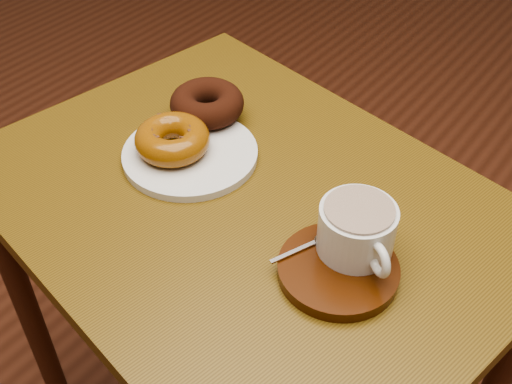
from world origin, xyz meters
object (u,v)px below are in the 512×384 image
Objects in this scene: donut_plate at (190,154)px; saucer at (338,270)px; cafe_table at (245,252)px; coffee_cup at (357,229)px.

saucer is (0.29, -0.06, 0.00)m from donut_plate.
cafe_table is 5.70× the size of saucer.
donut_plate is 1.73× the size of coffee_cup.
cafe_table is 0.24m from coffee_cup.
cafe_table is at bearing 166.68° from saucer.
donut_plate reaches higher than cafe_table.
saucer is (0.18, -0.04, 0.12)m from cafe_table.
saucer reaches higher than cafe_table.
coffee_cup is (0.18, -0.01, 0.16)m from cafe_table.
coffee_cup is (0.29, -0.03, 0.04)m from donut_plate.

